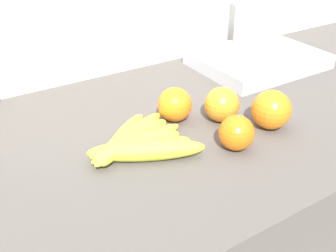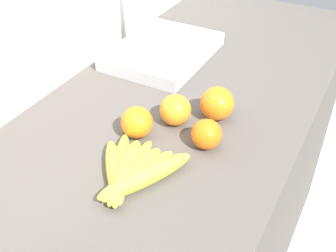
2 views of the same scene
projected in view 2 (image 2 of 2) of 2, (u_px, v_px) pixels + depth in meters
The scene contains 8 objects.
counter at pixel (164, 240), 1.31m from camera, with size 1.83×0.65×0.93m, color #514C47.
wall_back at pixel (66, 159), 1.33m from camera, with size 2.23×0.06×1.30m, color silver.
banana_bunch at pixel (131, 172), 0.85m from camera, with size 0.21×0.21×0.04m.
orange_back_left at pixel (217, 103), 1.01m from camera, with size 0.08×0.08×0.08m, color orange.
orange_back_right at pixel (176, 110), 0.99m from camera, with size 0.08×0.08×0.08m, color orange.
orange_front at pixel (137, 122), 0.95m from camera, with size 0.07×0.07×0.07m, color orange.
orange_far_right at pixel (207, 134), 0.92m from camera, with size 0.07×0.07×0.07m, color orange.
sink_basin at pixel (163, 50), 1.27m from camera, with size 0.34×0.26×0.22m.
Camera 2 is at (-0.73, -0.41, 1.54)m, focal length 44.95 mm.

